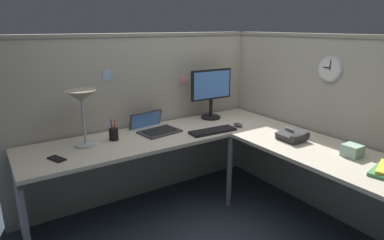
{
  "coord_description": "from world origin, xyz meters",
  "views": [
    {
      "loc": [
        -1.64,
        -1.95,
        1.64
      ],
      "look_at": [
        -0.14,
        0.33,
        0.85
      ],
      "focal_mm": 30.57,
      "sensor_mm": 36.0,
      "label": 1
    }
  ],
  "objects_px": {
    "laptop": "(153,127)",
    "computer_mouse": "(238,125)",
    "tissue_box": "(352,151)",
    "pen_cup": "(114,134)",
    "office_phone": "(293,136)",
    "wall_clock": "(330,69)",
    "monitor": "(211,90)",
    "desk_lamp_dome": "(82,101)",
    "keyboard": "(213,131)",
    "cell_phone": "(57,159)"
  },
  "relations": [
    {
      "from": "cell_phone",
      "to": "wall_clock",
      "type": "distance_m",
      "value": 2.26
    },
    {
      "from": "monitor",
      "to": "keyboard",
      "type": "bearing_deg",
      "value": -124.13
    },
    {
      "from": "pen_cup",
      "to": "tissue_box",
      "type": "bearing_deg",
      "value": -44.4
    },
    {
      "from": "laptop",
      "to": "computer_mouse",
      "type": "xyz_separation_m",
      "value": [
        0.71,
        -0.34,
        -0.01
      ]
    },
    {
      "from": "tissue_box",
      "to": "wall_clock",
      "type": "relative_size",
      "value": 0.55
    },
    {
      "from": "desk_lamp_dome",
      "to": "laptop",
      "type": "bearing_deg",
      "value": 5.45
    },
    {
      "from": "keyboard",
      "to": "computer_mouse",
      "type": "xyz_separation_m",
      "value": [
        0.3,
        0.0,
        0.01
      ]
    },
    {
      "from": "monitor",
      "to": "desk_lamp_dome",
      "type": "relative_size",
      "value": 1.12
    },
    {
      "from": "pen_cup",
      "to": "office_phone",
      "type": "height_order",
      "value": "pen_cup"
    },
    {
      "from": "laptop",
      "to": "computer_mouse",
      "type": "distance_m",
      "value": 0.79
    },
    {
      "from": "laptop",
      "to": "pen_cup",
      "type": "distance_m",
      "value": 0.4
    },
    {
      "from": "keyboard",
      "to": "pen_cup",
      "type": "xyz_separation_m",
      "value": [
        -0.81,
        0.28,
        0.04
      ]
    },
    {
      "from": "pen_cup",
      "to": "wall_clock",
      "type": "bearing_deg",
      "value": -28.06
    },
    {
      "from": "computer_mouse",
      "to": "cell_phone",
      "type": "relative_size",
      "value": 0.72
    },
    {
      "from": "monitor",
      "to": "tissue_box",
      "type": "xyz_separation_m",
      "value": [
        0.25,
        -1.39,
        -0.25
      ]
    },
    {
      "from": "laptop",
      "to": "office_phone",
      "type": "distance_m",
      "value": 1.21
    },
    {
      "from": "computer_mouse",
      "to": "wall_clock",
      "type": "height_order",
      "value": "wall_clock"
    },
    {
      "from": "cell_phone",
      "to": "wall_clock",
      "type": "relative_size",
      "value": 0.65
    },
    {
      "from": "laptop",
      "to": "tissue_box",
      "type": "distance_m",
      "value": 1.64
    },
    {
      "from": "office_phone",
      "to": "tissue_box",
      "type": "distance_m",
      "value": 0.48
    },
    {
      "from": "pen_cup",
      "to": "wall_clock",
      "type": "height_order",
      "value": "wall_clock"
    },
    {
      "from": "pen_cup",
      "to": "tissue_box",
      "type": "distance_m",
      "value": 1.84
    },
    {
      "from": "tissue_box",
      "to": "laptop",
      "type": "bearing_deg",
      "value": 124.23
    },
    {
      "from": "pen_cup",
      "to": "laptop",
      "type": "bearing_deg",
      "value": 8.98
    },
    {
      "from": "monitor",
      "to": "office_phone",
      "type": "xyz_separation_m",
      "value": [
        0.16,
        -0.92,
        -0.26
      ]
    },
    {
      "from": "computer_mouse",
      "to": "tissue_box",
      "type": "relative_size",
      "value": 0.87
    },
    {
      "from": "desk_lamp_dome",
      "to": "wall_clock",
      "type": "bearing_deg",
      "value": -25.02
    },
    {
      "from": "tissue_box",
      "to": "wall_clock",
      "type": "distance_m",
      "value": 0.74
    },
    {
      "from": "laptop",
      "to": "cell_phone",
      "type": "height_order",
      "value": "laptop"
    },
    {
      "from": "office_phone",
      "to": "wall_clock",
      "type": "relative_size",
      "value": 0.97
    },
    {
      "from": "laptop",
      "to": "pen_cup",
      "type": "bearing_deg",
      "value": -171.02
    },
    {
      "from": "computer_mouse",
      "to": "office_phone",
      "type": "relative_size",
      "value": 0.49
    },
    {
      "from": "monitor",
      "to": "cell_phone",
      "type": "height_order",
      "value": "monitor"
    },
    {
      "from": "pen_cup",
      "to": "keyboard",
      "type": "bearing_deg",
      "value": -19.19
    },
    {
      "from": "pen_cup",
      "to": "office_phone",
      "type": "xyz_separation_m",
      "value": [
        1.23,
        -0.82,
        -0.02
      ]
    },
    {
      "from": "wall_clock",
      "to": "laptop",
      "type": "bearing_deg",
      "value": 142.68
    },
    {
      "from": "cell_phone",
      "to": "office_phone",
      "type": "height_order",
      "value": "office_phone"
    },
    {
      "from": "computer_mouse",
      "to": "tissue_box",
      "type": "bearing_deg",
      "value": -78.35
    },
    {
      "from": "pen_cup",
      "to": "wall_clock",
      "type": "distance_m",
      "value": 1.88
    },
    {
      "from": "monitor",
      "to": "office_phone",
      "type": "height_order",
      "value": "monitor"
    },
    {
      "from": "monitor",
      "to": "computer_mouse",
      "type": "relative_size",
      "value": 4.81
    },
    {
      "from": "cell_phone",
      "to": "tissue_box",
      "type": "xyz_separation_m",
      "value": [
        1.81,
        -1.12,
        0.04
      ]
    },
    {
      "from": "laptop",
      "to": "desk_lamp_dome",
      "type": "relative_size",
      "value": 0.95
    },
    {
      "from": "desk_lamp_dome",
      "to": "monitor",
      "type": "bearing_deg",
      "value": 4.06
    },
    {
      "from": "monitor",
      "to": "cell_phone",
      "type": "xyz_separation_m",
      "value": [
        -1.56,
        -0.27,
        -0.29
      ]
    },
    {
      "from": "monitor",
      "to": "wall_clock",
      "type": "height_order",
      "value": "wall_clock"
    },
    {
      "from": "desk_lamp_dome",
      "to": "cell_phone",
      "type": "distance_m",
      "value": 0.47
    },
    {
      "from": "monitor",
      "to": "tissue_box",
      "type": "height_order",
      "value": "monitor"
    },
    {
      "from": "monitor",
      "to": "wall_clock",
      "type": "distance_m",
      "value": 1.12
    },
    {
      "from": "desk_lamp_dome",
      "to": "office_phone",
      "type": "relative_size",
      "value": 2.09
    }
  ]
}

